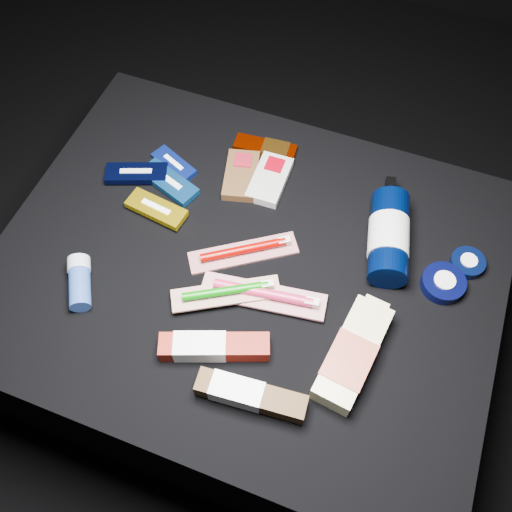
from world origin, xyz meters
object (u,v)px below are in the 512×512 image
(deodorant_stick, at_px, (80,282))
(bodywash_bottle, at_px, (352,355))
(lotion_bottle, at_px, (389,236))
(toothpaste_carton_red, at_px, (209,347))

(deodorant_stick, bearing_deg, bodywash_bottle, -26.71)
(bodywash_bottle, bearing_deg, lotion_bottle, 97.57)
(deodorant_stick, height_order, toothpaste_carton_red, deodorant_stick)
(bodywash_bottle, bearing_deg, deodorant_stick, -167.98)
(bodywash_bottle, xyz_separation_m, deodorant_stick, (-0.52, -0.04, -0.00))
(bodywash_bottle, height_order, deodorant_stick, same)
(bodywash_bottle, relative_size, toothpaste_carton_red, 1.11)
(lotion_bottle, bearing_deg, deodorant_stick, -162.64)
(lotion_bottle, relative_size, bodywash_bottle, 1.13)
(lotion_bottle, bearing_deg, bodywash_bottle, -102.06)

